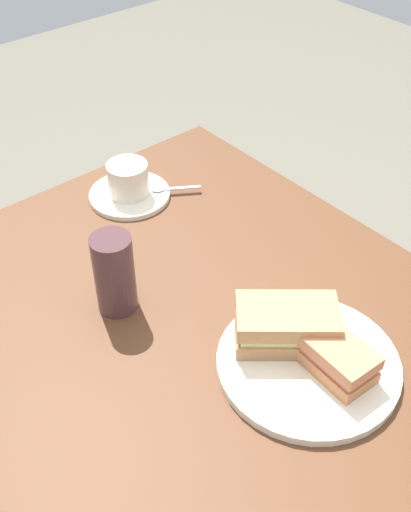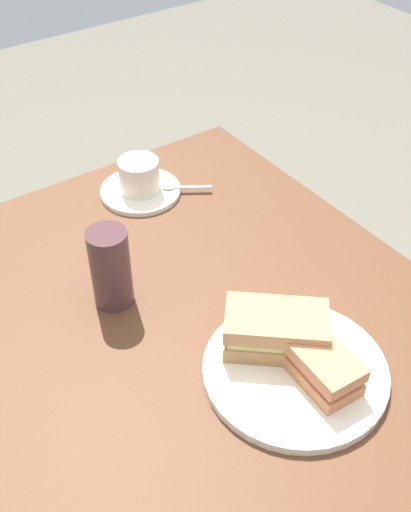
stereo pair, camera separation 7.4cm
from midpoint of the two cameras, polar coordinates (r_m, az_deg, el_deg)
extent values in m
cube|color=#55321D|center=(0.98, -1.18, -8.71)|extent=(1.04, 0.80, 0.04)
cylinder|color=#522C20|center=(1.63, -2.10, -2.24)|extent=(0.07, 0.07, 0.69)
cylinder|color=silver|center=(0.93, 7.01, -9.73)|extent=(0.27, 0.27, 0.01)
cube|color=#C17B4E|center=(0.91, 9.30, -9.68)|extent=(0.12, 0.07, 0.02)
cube|color=#B5584A|center=(0.90, 9.40, -9.07)|extent=(0.11, 0.07, 0.01)
cube|color=#C27A54|center=(0.89, 9.51, -8.44)|extent=(0.12, 0.07, 0.02)
cube|color=#AD7D50|center=(0.94, 5.01, -7.10)|extent=(0.16, 0.17, 0.03)
cube|color=#D3D17C|center=(0.93, 5.08, -6.32)|extent=(0.15, 0.15, 0.01)
cube|color=tan|center=(0.91, 5.14, -5.52)|extent=(0.16, 0.17, 0.03)
cylinder|color=silver|center=(1.25, -8.59, 5.46)|extent=(0.16, 0.16, 0.01)
cylinder|color=silver|center=(1.23, -8.76, 6.87)|extent=(0.08, 0.08, 0.06)
cylinder|color=#9E7049|center=(1.22, -8.89, 7.97)|extent=(0.07, 0.07, 0.01)
torus|color=silver|center=(1.27, -8.91, 8.01)|extent=(0.04, 0.03, 0.05)
cube|color=silver|center=(1.25, -3.90, 6.11)|extent=(0.05, 0.07, 0.00)
ellipsoid|color=silver|center=(1.25, -6.07, 5.98)|extent=(0.03, 0.03, 0.01)
cylinder|color=#4C3134|center=(0.98, -10.41, -1.65)|extent=(0.06, 0.06, 0.14)
camera|label=1|loc=(0.04, -92.01, -1.75)|focal=44.13mm
camera|label=2|loc=(0.04, 87.99, 1.75)|focal=44.13mm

